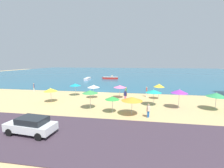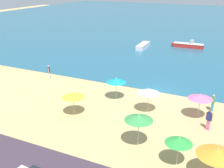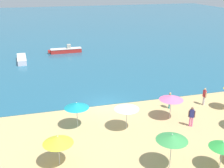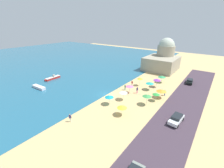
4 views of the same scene
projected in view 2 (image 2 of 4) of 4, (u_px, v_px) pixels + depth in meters
The scene contains 14 objects.
ground_plane at pixel (159, 92), 30.52m from camera, with size 160.00×160.00×0.00m, color tan.
sea at pixel (218, 23), 76.85m from camera, with size 150.00×110.00×0.05m, color #23607C.
beach_umbrella_1 at pixel (73, 95), 24.88m from camera, with size 2.05×2.05×2.27m.
beach_umbrella_3 at pixel (139, 118), 19.95m from camera, with size 2.09×2.09×2.61m.
beach_umbrella_4 at pixel (116, 80), 28.12m from camera, with size 2.08×2.08×2.33m.
beach_umbrella_6 at pixel (149, 91), 25.31m from camera, with size 2.08×2.08×2.38m.
beach_umbrella_7 at pixel (179, 141), 17.99m from camera, with size 1.79×1.79×2.14m.
beach_umbrella_9 at pixel (200, 97), 24.22m from camera, with size 2.14×2.14×2.31m.
beach_umbrella_10 at pixel (217, 152), 16.61m from camera, with size 2.49×2.49×2.27m.
bather_0 at pixel (49, 71), 34.13m from camera, with size 0.36×0.52×1.78m.
bather_1 at pixel (213, 102), 25.92m from camera, with size 0.35×0.53×1.65m.
bather_4 at pixel (209, 119), 22.63m from camera, with size 0.53×0.35×1.81m.
skiff_nearshore at pixel (143, 46), 49.51m from camera, with size 1.56×5.32×0.77m.
skiff_offshore at pixel (188, 45), 49.80m from camera, with size 5.63×1.40×1.40m.
Camera 2 is at (7.62, -27.65, 11.65)m, focal length 45.00 mm.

